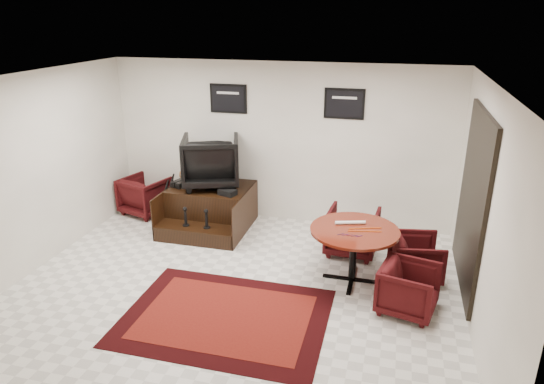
{
  "coord_description": "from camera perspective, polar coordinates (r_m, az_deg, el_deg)",
  "views": [
    {
      "loc": [
        1.94,
        -5.47,
        3.56
      ],
      "look_at": [
        0.29,
        0.9,
        1.11
      ],
      "focal_mm": 32.0,
      "sensor_mm": 36.0,
      "label": 1
    }
  ],
  "objects": [
    {
      "name": "umbrella_hooked",
      "position": [
        8.81,
        -12.13,
        -0.52
      ],
      "size": [
        0.35,
        0.13,
        0.95
      ],
      "primitive_type": null,
      "color": "black",
      "rests_on": "ground"
    },
    {
      "name": "polish_kit",
      "position": [
        8.03,
        -5.26,
        -0.03
      ],
      "size": [
        0.32,
        0.26,
        0.09
      ],
      "primitive_type": "cube",
      "rotation": [
        0.0,
        0.0,
        -0.31
      ],
      "color": "black",
      "rests_on": "shine_podium"
    },
    {
      "name": "shine_podium",
      "position": [
        8.54,
        -7.3,
        -1.95
      ],
      "size": [
        1.39,
        1.43,
        0.71
      ],
      "color": "black",
      "rests_on": "ground"
    },
    {
      "name": "area_rug",
      "position": [
        6.23,
        -5.49,
        -14.39
      ],
      "size": [
        2.5,
        1.87,
        0.01
      ],
      "color": "black",
      "rests_on": "ground"
    },
    {
      "name": "table_chair_window",
      "position": [
        7.14,
        16.63,
        -7.22
      ],
      "size": [
        0.74,
        0.77,
        0.7
      ],
      "primitive_type": "imported",
      "rotation": [
        0.0,
        0.0,
        1.74
      ],
      "color": "black",
      "rests_on": "ground"
    },
    {
      "name": "table_clutter",
      "position": [
        6.63,
        10.54,
        -4.5
      ],
      "size": [
        0.56,
        0.38,
        0.01
      ],
      "color": "#D2480B",
      "rests_on": "meeting_table"
    },
    {
      "name": "table_chair_back",
      "position": [
        7.64,
        9.44,
        -4.35
      ],
      "size": [
        0.81,
        0.77,
        0.78
      ],
      "primitive_type": "imported",
      "rotation": [
        0.0,
        0.0,
        3.06
      ],
      "color": "black",
      "rests_on": "ground"
    },
    {
      "name": "paper_roll",
      "position": [
        6.8,
        9.2,
        -3.58
      ],
      "size": [
        0.42,
        0.17,
        0.05
      ],
      "primitive_type": "cylinder",
      "rotation": [
        0.0,
        1.57,
        0.3
      ],
      "color": "silver",
      "rests_on": "meeting_table"
    },
    {
      "name": "table_chair_corner",
      "position": [
        6.37,
        15.81,
        -10.68
      ],
      "size": [
        0.77,
        0.8,
        0.69
      ],
      "primitive_type": "imported",
      "rotation": [
        0.0,
        0.0,
        1.34
      ],
      "color": "black",
      "rests_on": "ground"
    },
    {
      "name": "umbrella_black",
      "position": [
        8.64,
        -12.74,
        -1.15
      ],
      "size": [
        0.34,
        0.13,
        0.9
      ],
      "primitive_type": null,
      "color": "black",
      "rests_on": "ground"
    },
    {
      "name": "meeting_table",
      "position": [
        6.72,
        9.66,
        -5.05
      ],
      "size": [
        1.21,
        1.21,
        0.79
      ],
      "color": "#4E160B",
      "rests_on": "ground"
    },
    {
      "name": "armchair_side",
      "position": [
        9.31,
        -14.7,
        -0.16
      ],
      "size": [
        0.92,
        0.89,
        0.77
      ],
      "primitive_type": "imported",
      "rotation": [
        0.0,
        0.0,
        2.85
      ],
      "color": "black",
      "rests_on": "ground"
    },
    {
      "name": "shoes_pair",
      "position": [
        8.54,
        -10.79,
        0.97
      ],
      "size": [
        0.28,
        0.31,
        0.1
      ],
      "color": "black",
      "rests_on": "shine_podium"
    },
    {
      "name": "shine_chair",
      "position": [
        8.38,
        -7.2,
        3.92
      ],
      "size": [
        1.17,
        1.14,
        0.97
      ],
      "primitive_type": "imported",
      "rotation": [
        0.0,
        0.0,
        3.47
      ],
      "color": "black",
      "rests_on": "shine_podium"
    },
    {
      "name": "room_shell",
      "position": [
        6.06,
        -0.77,
        3.44
      ],
      "size": [
        6.02,
        5.02,
        2.81
      ],
      "color": "white",
      "rests_on": "ground"
    },
    {
      "name": "ground",
      "position": [
        6.8,
        -4.35,
        -11.14
      ],
      "size": [
        6.0,
        6.0,
        0.0
      ],
      "primitive_type": "plane",
      "color": "white",
      "rests_on": "ground"
    }
  ]
}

